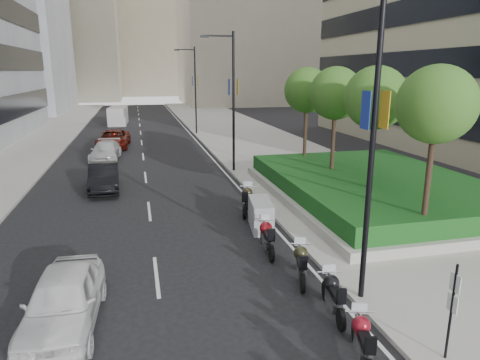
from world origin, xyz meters
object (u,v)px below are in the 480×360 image
object	(u,v)px
motorcycle_5	(261,215)
motorcycle_6	(247,200)
motorcycle_4	(267,237)
motorcycle_3	(301,263)
lamp_post_1	(231,96)
car_d	(113,139)
parking_sign	(452,307)
motorcycle_2	(333,295)
car_c	(106,151)
car_b	(104,177)
lamp_post_0	(368,130)
motorcycle_1	(362,340)
lamp_post_2	(194,86)
delivery_van	(118,116)
car_a	(64,300)

from	to	relation	value
motorcycle_5	motorcycle_6	xyz separation A→B (m)	(-0.02, 2.29, -0.00)
motorcycle_6	motorcycle_4	bearing A→B (deg)	-164.69
motorcycle_3	motorcycle_4	xyz separation A→B (m)	(-0.42, 2.36, 0.02)
motorcycle_6	lamp_post_1	bearing A→B (deg)	13.06
motorcycle_3	car_d	distance (m)	27.96
parking_sign	car_d	world-z (taller)	parking_sign
parking_sign	motorcycle_3	xyz separation A→B (m)	(-1.75, 4.65, -0.89)
motorcycle_2	car_c	bearing A→B (deg)	27.37
car_b	car_d	size ratio (longest dim) A/B	0.82
lamp_post_0	motorcycle_1	xyz separation A→B (m)	(-1.19, -2.46, -4.52)
lamp_post_0	parking_sign	bearing A→B (deg)	-77.67
parking_sign	motorcycle_2	world-z (taller)	parking_sign
lamp_post_2	motorcycle_2	bearing A→B (deg)	-91.55
motorcycle_6	car_b	distance (m)	8.97
lamp_post_1	motorcycle_3	distance (m)	16.03
lamp_post_0	car_d	world-z (taller)	lamp_post_0
parking_sign	motorcycle_6	xyz separation A→B (m)	(-1.75, 11.67, -0.82)
motorcycle_3	delivery_van	bearing A→B (deg)	26.09
motorcycle_4	car_b	world-z (taller)	car_b
motorcycle_3	motorcycle_4	world-z (taller)	motorcycle_4
lamp_post_0	car_c	world-z (taller)	lamp_post_0
parking_sign	car_c	size ratio (longest dim) A/B	0.51
lamp_post_0	car_a	size ratio (longest dim) A/B	2.02
motorcycle_4	car_a	xyz separation A→B (m)	(-6.61, -3.35, 0.17)
parking_sign	motorcycle_3	distance (m)	5.04
motorcycle_5	motorcycle_4	bearing A→B (deg)	177.41
lamp_post_1	motorcycle_1	xyz separation A→B (m)	(-1.19, -19.46, -4.52)
motorcycle_5	delivery_van	size ratio (longest dim) A/B	0.41
motorcycle_1	motorcycle_3	bearing A→B (deg)	15.91
motorcycle_4	delivery_van	size ratio (longest dim) A/B	0.42
lamp_post_1	car_d	bearing A→B (deg)	124.56
motorcycle_5	delivery_van	bearing A→B (deg)	18.35
lamp_post_2	motorcycle_4	world-z (taller)	lamp_post_2
motorcycle_2	motorcycle_3	xyz separation A→B (m)	(-0.14, 2.07, 0.01)
delivery_van	motorcycle_1	bearing A→B (deg)	-77.15
car_c	motorcycle_6	bearing A→B (deg)	-58.42
parking_sign	delivery_van	xyz separation A→B (m)	(-8.90, 49.07, -0.43)
motorcycle_1	car_d	bearing A→B (deg)	29.73
motorcycle_2	motorcycle_6	world-z (taller)	motorcycle_6
motorcycle_4	car_a	world-z (taller)	car_a
lamp_post_0	lamp_post_2	world-z (taller)	same
motorcycle_2	motorcycle_6	distance (m)	9.09
lamp_post_1	motorcycle_1	world-z (taller)	lamp_post_1
parking_sign	car_a	distance (m)	9.54
car_b	motorcycle_5	bearing A→B (deg)	-51.45
lamp_post_0	lamp_post_1	xyz separation A→B (m)	(0.00, 17.00, 0.00)
lamp_post_1	parking_sign	size ratio (longest dim) A/B	3.60
motorcycle_4	car_d	bearing A→B (deg)	20.80
lamp_post_1	car_b	bearing A→B (deg)	-162.02
parking_sign	car_b	bearing A→B (deg)	116.35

